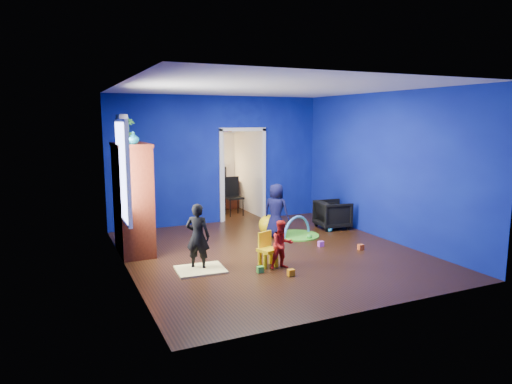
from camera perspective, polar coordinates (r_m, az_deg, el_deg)
name	(u,v)px	position (r m, az deg, el deg)	size (l,w,h in m)	color
floor	(271,253)	(8.26, 1.90, -7.59)	(5.00, 5.50, 0.01)	black
ceiling	(272,88)	(7.93, 2.01, 12.91)	(5.00, 5.50, 0.01)	white
wall_back	(218,160)	(10.49, -4.74, 4.01)	(5.00, 0.02, 2.90)	navy
wall_front	(373,196)	(5.66, 14.39, -0.54)	(5.00, 0.02, 2.90)	navy
wall_left	(124,180)	(7.22, -16.13, 1.41)	(0.02, 5.50, 2.90)	navy
wall_right	(385,167)	(9.34, 15.85, 3.08)	(0.02, 5.50, 2.90)	navy
alcove	(229,164)	(11.53, -3.39, 3.48)	(1.00, 1.75, 2.50)	silver
armchair	(333,214)	(10.15, 9.57, -2.78)	(0.66, 0.67, 0.61)	black
child_black	(198,236)	(7.32, -7.29, -5.53)	(0.39, 0.25, 1.06)	black
child_navy	(276,211)	(9.22, 2.54, -2.33)	(0.54, 0.35, 1.10)	#0F103A
toddler_red	(282,245)	(7.32, 3.27, -6.59)	(0.38, 0.30, 0.79)	red
vase	(133,138)	(7.95, -15.11, 6.56)	(0.20, 0.20, 0.20)	#0D666C
potted_plant	(128,130)	(8.46, -15.73, 7.48)	(0.25, 0.25, 0.44)	#318732
tv_armoire	(133,199)	(8.35, -15.14, -0.81)	(0.58, 1.14, 1.96)	#371109
crt_tv	(135,196)	(8.35, -14.88, -0.52)	(0.46, 0.70, 0.54)	silver
yellow_blanket	(200,270)	(7.38, -6.97, -9.60)	(0.75, 0.60, 0.03)	#F2E07A
hopper_ball	(268,225)	(9.49, 1.57, -4.11)	(0.41, 0.41, 0.41)	yellow
kid_chair	(268,251)	(7.47, 1.52, -7.40)	(0.28, 0.28, 0.50)	yellow
play_mat	(297,235)	(9.45, 5.13, -5.41)	(0.91, 0.91, 0.02)	#338F20
toy_arch	(297,235)	(9.44, 5.13, -5.37)	(0.81, 0.81, 0.05)	#3F8CD8
window_left	(122,171)	(7.56, -16.44, 2.49)	(0.03, 0.95, 1.55)	white
curtain	(125,185)	(8.15, -16.09, 0.83)	(0.14, 0.42, 2.40)	slate
doorway	(242,176)	(10.75, -1.70, 2.02)	(1.16, 0.10, 2.10)	white
study_desk	(221,195)	(12.24, -4.42, -0.34)	(0.88, 0.44, 0.75)	#3D140A
desk_monitor	(219,173)	(12.27, -4.64, 2.39)	(0.40, 0.05, 0.32)	black
desk_lamp	(210,174)	(12.12, -5.79, 2.20)	(0.14, 0.14, 0.14)	#FFD88C
folding_chair	(234,197)	(11.34, -2.76, -0.64)	(0.40, 0.40, 0.92)	black
book_shelf	(219,133)	(12.18, -4.69, 7.39)	(0.88, 0.24, 0.04)	white
toy_0	(361,247)	(8.64, 12.96, -6.73)	(0.10, 0.08, 0.10)	orange
toy_1	(330,229)	(9.87, 9.21, -4.60)	(0.11, 0.11, 0.11)	#249BCE
toy_2	(291,273)	(7.10, 4.39, -10.01)	(0.10, 0.08, 0.10)	orange
toy_3	(309,237)	(9.20, 6.68, -5.56)	(0.11, 0.11, 0.11)	green
toy_4	(321,244)	(8.72, 8.10, -6.44)	(0.10, 0.08, 0.10)	#D550D7
toy_5	(260,269)	(7.22, 0.53, -9.66)	(0.10, 0.08, 0.10)	green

